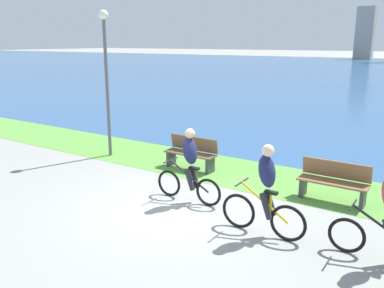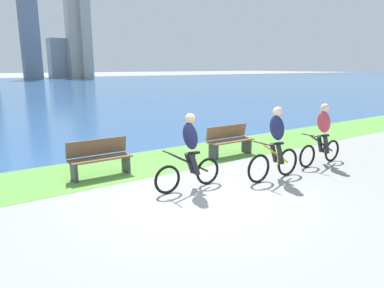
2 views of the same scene
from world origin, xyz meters
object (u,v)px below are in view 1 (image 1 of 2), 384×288
lamppost_tall (106,64)px  bench_near_path (191,153)px  cyclist_trailing (265,191)px  bench_far_along_path (333,182)px  cyclist_lead (190,166)px

lamppost_tall → bench_near_path: bearing=4.9°
cyclist_trailing → lamppost_tall: bearing=159.3°
bench_near_path → bench_far_along_path: bearing=-3.3°
bench_far_along_path → bench_near_path: bearing=176.7°
cyclist_lead → bench_far_along_path: size_ratio=1.12×
cyclist_trailing → bench_near_path: size_ratio=1.15×
cyclist_lead → bench_far_along_path: 3.21m
bench_near_path → bench_far_along_path: 3.94m
bench_near_path → lamppost_tall: size_ratio=0.35×
cyclist_trailing → bench_far_along_path: 2.47m
cyclist_trailing → bench_near_path: bearing=142.0°
cyclist_trailing → bench_far_along_path: (0.62, 2.36, -0.40)m
cyclist_lead → bench_near_path: bearing=122.6°
cyclist_lead → bench_far_along_path: bearing=33.8°
bench_near_path → lamppost_tall: 3.72m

